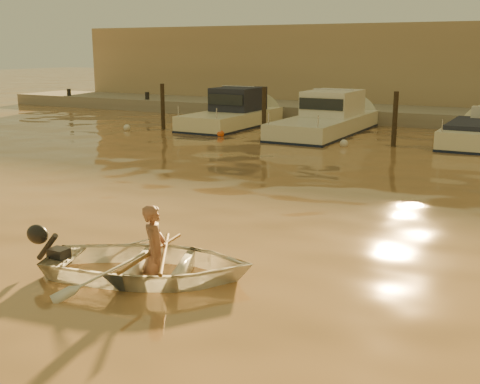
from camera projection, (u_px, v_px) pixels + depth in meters
The scene contains 17 objects.
ground_plane at pixel (198, 261), 10.19m from camera, with size 160.00×160.00×0.00m, color olive.
dinghy at pixel (149, 264), 9.39m from camera, with size 2.34×3.28×0.68m, color silver.
person at pixel (155, 251), 9.33m from camera, with size 0.54×0.35×1.48m, color #8E5D47.
outboard_motor at pixel (58, 256), 9.58m from camera, with size 0.90×0.40×0.70m, color black, non-canonical shape.
oar_port at pixel (164, 253), 9.31m from camera, with size 0.06×0.06×2.10m, color brown.
oar_starboard at pixel (152, 252), 9.34m from camera, with size 0.06×0.06×2.10m, color brown.
moored_boat_1 at pixel (232, 113), 27.54m from camera, with size 2.35×6.95×1.75m, color #EBE4C5, non-canonical shape.
moored_boat_2 at pixel (326, 118), 25.43m from camera, with size 2.49×8.28×1.75m, color silver, non-canonical shape.
moored_boat_3 at pixel (478, 138), 22.72m from camera, with size 2.21×6.34×0.95m, color #EFE7C8, non-canonical shape.
piling_0 at pixel (163, 109), 26.64m from camera, with size 0.18×0.18×2.20m, color #2D2319.
piling_1 at pixel (264, 115), 24.33m from camera, with size 0.18×0.18×2.20m, color #2D2319.
piling_2 at pixel (395, 122), 21.89m from camera, with size 0.18×0.18×2.20m, color #2D2319.
fender_a at pixel (127, 128), 26.47m from camera, with size 0.30×0.30×0.30m, color silver.
fender_b at pixel (221, 134), 24.59m from camera, with size 0.30×0.30×0.30m, color #E5551B.
fender_c at pixel (344, 144), 22.10m from camera, with size 0.30×0.30×0.30m, color silver.
quay at pixel (439, 121), 28.57m from camera, with size 52.00×4.00×1.00m, color gray.
waterfront_building at pixel (461, 69), 32.76m from camera, with size 46.00×7.00×4.80m, color #9E8466.
Camera 1 is at (5.19, -8.15, 3.50)m, focal length 45.00 mm.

